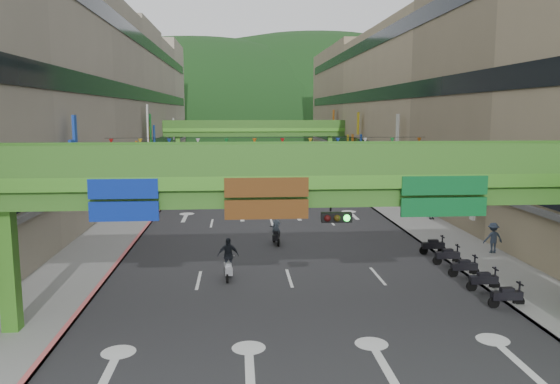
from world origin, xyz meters
name	(u,v)px	position (x,y,z in m)	size (l,w,h in m)	color
road_slab	(259,182)	(0.00, 50.00, 0.01)	(18.00, 140.00, 0.02)	#28282B
sidewalk_left	(165,183)	(-11.00, 50.00, 0.07)	(4.00, 140.00, 0.15)	gray
sidewalk_right	(350,181)	(11.00, 50.00, 0.07)	(4.00, 140.00, 0.15)	gray
curb_left	(182,182)	(-9.10, 50.00, 0.09)	(0.20, 140.00, 0.18)	#CC5959
curb_right	(335,181)	(9.10, 50.00, 0.09)	(0.20, 140.00, 0.18)	gray
building_row_left	(92,101)	(-18.93, 50.00, 9.46)	(12.80, 95.00, 19.00)	#9E937F
building_row_right	(418,102)	(18.93, 50.00, 9.46)	(12.80, 95.00, 19.00)	gray
overpass_near	(332,195)	(0.93, 5.38, 5.21)	(28.00, 12.27, 7.10)	#4C9E2D
overpass_far	(255,132)	(0.00, 65.00, 5.40)	(28.00, 2.20, 7.10)	#4C9E2D
hill_left	(198,139)	(-15.00, 160.00, 0.00)	(168.00, 140.00, 112.00)	#1C4419
hill_right	(314,135)	(25.00, 180.00, 0.00)	(208.00, 176.00, 128.00)	#1C4419
bunting_string	(268,141)	(0.00, 30.00, 5.96)	(26.00, 0.36, 0.47)	black
scooter_rider_near	(276,232)	(-0.14, 19.14, 0.83)	(0.67, 1.59, 1.83)	black
scooter_rider_mid	(299,190)	(3.13, 35.36, 1.12)	(0.88, 1.60, 2.15)	black
scooter_rider_left	(228,259)	(-3.04, 12.06, 1.07)	(1.07, 1.60, 2.13)	gray
scooter_rider_far	(194,195)	(-6.35, 32.91, 1.12)	(0.96, 1.60, 2.18)	maroon
parked_scooter_row	(464,267)	(8.80, 11.57, 0.52)	(1.60, 9.35, 1.08)	black
car_silver	(229,165)	(-3.70, 63.34, 0.73)	(1.55, 4.46, 1.47)	#ACABB3
car_yellow	(259,179)	(-0.13, 47.74, 0.64)	(1.52, 3.78, 1.29)	yellow
pedestrian_red	(410,200)	(12.20, 30.79, 0.84)	(0.82, 0.64, 1.69)	#C32F59
pedestrian_dark	(432,211)	(12.20, 25.66, 0.75)	(0.88, 0.36, 1.49)	#212228
pedestrian_blue	(493,240)	(12.20, 15.56, 0.89)	(0.83, 0.53, 1.77)	#303C51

